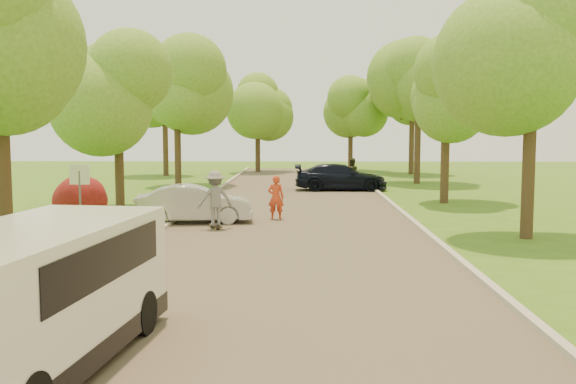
# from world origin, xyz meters

# --- Properties ---
(ground) EXTENTS (100.00, 100.00, 0.00)m
(ground) POSITION_xyz_m (0.00, 0.00, 0.00)
(ground) COLOR #3F6518
(ground) RESTS_ON ground
(road) EXTENTS (8.00, 60.00, 0.01)m
(road) POSITION_xyz_m (0.00, 8.00, 0.01)
(road) COLOR #4C4438
(road) RESTS_ON ground
(curb_left) EXTENTS (0.18, 60.00, 0.12)m
(curb_left) POSITION_xyz_m (-4.05, 8.00, 0.06)
(curb_left) COLOR #B2AD9E
(curb_left) RESTS_ON ground
(curb_right) EXTENTS (0.18, 60.00, 0.12)m
(curb_right) POSITION_xyz_m (4.05, 8.00, 0.06)
(curb_right) COLOR #B2AD9E
(curb_right) RESTS_ON ground
(street_sign) EXTENTS (0.55, 0.06, 2.17)m
(street_sign) POSITION_xyz_m (-5.80, 4.00, 1.56)
(street_sign) COLOR #59595E
(street_sign) RESTS_ON ground
(red_shrub) EXTENTS (1.70, 1.70, 1.95)m
(red_shrub) POSITION_xyz_m (-6.30, 5.50, 1.10)
(red_shrub) COLOR #382619
(red_shrub) RESTS_ON ground
(tree_l_mida) EXTENTS (4.71, 4.60, 7.39)m
(tree_l_mida) POSITION_xyz_m (-6.30, 1.00, 5.17)
(tree_l_mida) COLOR #382619
(tree_l_mida) RESTS_ON ground
(tree_l_midb) EXTENTS (4.30, 4.20, 6.62)m
(tree_l_midb) POSITION_xyz_m (-6.81, 12.00, 4.59)
(tree_l_midb) COLOR #382619
(tree_l_midb) RESTS_ON ground
(tree_l_far) EXTENTS (4.92, 4.80, 7.79)m
(tree_l_far) POSITION_xyz_m (-6.39, 22.00, 5.47)
(tree_l_far) COLOR #382619
(tree_l_far) RESTS_ON ground
(tree_r_mida) EXTENTS (5.13, 5.00, 7.95)m
(tree_r_mida) POSITION_xyz_m (7.02, 5.00, 5.54)
(tree_r_mida) COLOR #382619
(tree_r_mida) RESTS_ON ground
(tree_r_midb) EXTENTS (4.51, 4.40, 7.01)m
(tree_r_midb) POSITION_xyz_m (6.60, 14.00, 4.88)
(tree_r_midb) COLOR #382619
(tree_r_midb) RESTS_ON ground
(tree_r_far) EXTENTS (5.33, 5.20, 8.34)m
(tree_r_far) POSITION_xyz_m (7.23, 24.00, 5.83)
(tree_r_far) COLOR #382619
(tree_r_far) RESTS_ON ground
(tree_bg_a) EXTENTS (5.12, 5.00, 7.72)m
(tree_bg_a) POSITION_xyz_m (-8.78, 30.00, 5.31)
(tree_bg_a) COLOR #382619
(tree_bg_a) RESTS_ON ground
(tree_bg_b) EXTENTS (5.12, 5.00, 7.95)m
(tree_bg_b) POSITION_xyz_m (8.22, 32.00, 5.54)
(tree_bg_b) COLOR #382619
(tree_bg_b) RESTS_ON ground
(tree_bg_c) EXTENTS (4.92, 4.80, 7.33)m
(tree_bg_c) POSITION_xyz_m (-2.79, 34.00, 5.02)
(tree_bg_c) COLOR #382619
(tree_bg_c) RESTS_ON ground
(tree_bg_d) EXTENTS (5.12, 5.00, 7.72)m
(tree_bg_d) POSITION_xyz_m (4.22, 36.00, 5.31)
(tree_bg_d) COLOR #382619
(tree_bg_d) RESTS_ON ground
(minivan) EXTENTS (2.52, 5.23, 1.88)m
(minivan) POSITION_xyz_m (-3.15, -5.45, 0.99)
(minivan) COLOR white
(minivan) RESTS_ON ground
(silver_sedan) EXTENTS (4.04, 1.87, 1.28)m
(silver_sedan) POSITION_xyz_m (-3.30, 7.87, 0.64)
(silver_sedan) COLOR #B5B4B9
(silver_sedan) RESTS_ON ground
(dark_sedan) EXTENTS (4.75, 1.95, 1.37)m
(dark_sedan) POSITION_xyz_m (2.30, 19.57, 0.69)
(dark_sedan) COLOR black
(dark_sedan) RESTS_ON ground
(longboard) EXTENTS (0.55, 0.91, 0.10)m
(longboard) POSITION_xyz_m (-2.42, 6.56, 0.10)
(longboard) COLOR black
(longboard) RESTS_ON ground
(skateboarder) EXTENTS (1.27, 1.00, 1.73)m
(skateboarder) POSITION_xyz_m (-2.42, 6.56, 0.98)
(skateboarder) COLOR slate
(skateboarder) RESTS_ON longboard
(person_striped) EXTENTS (0.58, 0.40, 1.55)m
(person_striped) POSITION_xyz_m (-0.59, 8.73, 0.77)
(person_striped) COLOR #C13A1D
(person_striped) RESTS_ON ground
(person_olive) EXTENTS (0.97, 0.87, 1.65)m
(person_olive) POSITION_xyz_m (2.91, 20.28, 0.82)
(person_olive) COLOR #2C2E1C
(person_olive) RESTS_ON ground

